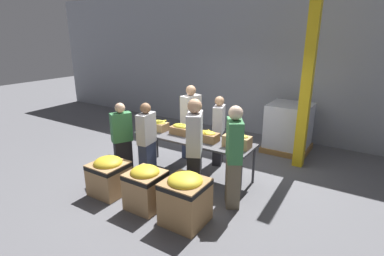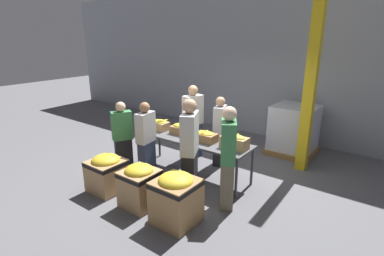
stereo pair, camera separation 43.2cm
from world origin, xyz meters
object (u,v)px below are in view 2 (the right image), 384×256
Objects in this scene: volunteer_3 at (123,138)px; volunteer_4 at (193,122)px; banana_box_0 at (160,124)px; volunteer_0 at (220,132)px; sorting_table at (192,141)px; donation_bin_2 at (176,197)px; banana_box_1 at (181,129)px; volunteer_5 at (228,159)px; donation_bin_1 at (140,184)px; volunteer_1 at (190,150)px; banana_box_3 at (234,141)px; support_pillar at (312,76)px; pallet_stack_0 at (294,130)px; donation_bin_0 at (107,172)px; banana_box_2 at (206,136)px; volunteer_2 at (146,140)px.

volunteer_4 is (0.71, 1.49, 0.10)m from volunteer_3.
volunteer_0 is at bearing 34.35° from banana_box_0.
donation_bin_2 reaches higher than sorting_table.
banana_box_1 is at bearing 166.75° from sorting_table.
volunteer_5 is 1.53m from donation_bin_1.
donation_bin_2 is at bearing 175.15° from volunteer_1.
banana_box_0 is at bearing 178.70° from sorting_table.
sorting_table is 1.63× the size of volunteer_0.
volunteer_1 is 0.90m from donation_bin_2.
banana_box_3 is 0.29× the size of volunteer_5.
pallet_stack_0 is at bearing 121.38° from support_pillar.
donation_bin_2 is (1.33, -2.23, -0.42)m from volunteer_4.
volunteer_1 is 1.01m from donation_bin_1.
donation_bin_0 is at bearing -140.84° from banana_box_3.
volunteer_1 is 1.52× the size of pallet_stack_0.
donation_bin_2 is at bearing -106.93° from support_pillar.
pallet_stack_0 is at bearing -39.93° from volunteer_1.
volunteer_5 reaches higher than volunteer_4.
donation_bin_2 is (0.61, -2.23, -0.33)m from volunteer_0.
donation_bin_1 is at bearing -102.90° from banana_box_2.
volunteer_2 is 0.39× the size of support_pillar.
banana_box_1 is 2.84m from pallet_stack_0.
volunteer_4 reaches higher than donation_bin_0.
donation_bin_2 is at bearing 45.20° from volunteer_4.
volunteer_3 is (-0.53, -0.15, -0.02)m from volunteer_2.
sorting_table is 5.83× the size of banana_box_2.
volunteer_5 is (0.67, 0.15, -0.03)m from volunteer_1.
volunteer_0 is 2.07m from volunteer_3.
volunteer_0 is 0.89× the size of volunteer_5.
volunteer_0 is 1.00× the size of volunteer_2.
volunteer_5 is at bearing -16.89° from banana_box_0.
volunteer_5 is (1.18, -0.61, 0.12)m from sorting_table.
banana_box_1 is 1.98m from donation_bin_2.
pallet_stack_0 reaches higher than banana_box_1.
pallet_stack_0 is at bearing 55.38° from banana_box_1.
support_pillar is (2.61, 3.11, 1.63)m from donation_bin_0.
banana_box_1 is at bearing 5.99° from banana_box_0.
banana_box_0 reaches higher than banana_box_2.
sorting_table is at bearing -30.40° from volunteer_3.
donation_bin_2 is 3.60m from support_pillar.
banana_box_0 reaches higher than sorting_table.
volunteer_4 reaches higher than volunteer_3.
banana_box_1 is 0.70m from volunteer_4.
volunteer_2 is at bearing -151.02° from banana_box_2.
donation_bin_1 is (0.53, -2.23, -0.46)m from volunteer_4.
volunteer_4 is (-0.72, -0.01, 0.09)m from volunteer_0.
banana_box_2 is 0.28× the size of volunteer_0.
banana_box_1 is 0.26× the size of volunteer_5.
volunteer_1 is at bearing -28.93° from banana_box_0.
pallet_stack_0 is at bearing 62.15° from sorting_table.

